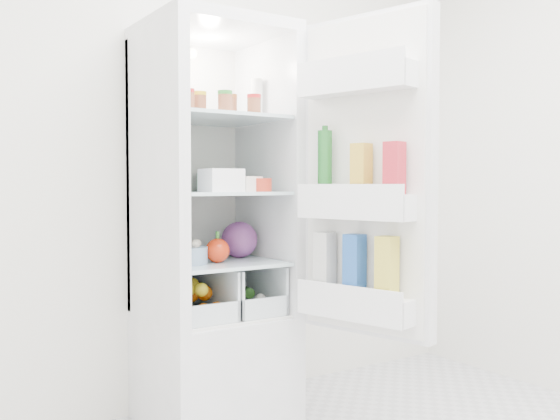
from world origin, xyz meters
TOP-DOWN VIEW (x-y plane):
  - room_walls at (0.00, 0.00)m, footprint 3.02×3.02m
  - refrigerator at (-0.20, 1.25)m, footprint 0.60×0.60m
  - shelf_low at (-0.20, 1.19)m, footprint 0.49×0.53m
  - shelf_mid at (-0.20, 1.19)m, footprint 0.49×0.53m
  - shelf_top at (-0.20, 1.19)m, footprint 0.49×0.53m
  - crisper_left at (-0.32, 1.19)m, footprint 0.23×0.46m
  - crisper_right at (-0.08, 1.19)m, footprint 0.23×0.46m
  - condiment_jars at (-0.24, 1.07)m, footprint 0.38×0.16m
  - squeeze_bottle at (0.01, 1.18)m, footprint 0.06×0.06m
  - tub_white at (-0.27, 1.00)m, footprint 0.15×0.15m
  - tub_cream at (-0.15, 1.01)m, footprint 0.14×0.14m
  - tin_red at (-0.08, 0.98)m, footprint 0.09×0.09m
  - tub_green at (-0.15, 1.34)m, footprint 0.14×0.17m
  - red_cabbage at (-0.06, 1.22)m, footprint 0.17×0.17m
  - bell_pepper at (-0.23, 1.11)m, footprint 0.11×0.11m
  - mushroom_bowl at (-0.36, 1.13)m, footprint 0.18×0.18m
  - citrus_pile at (-0.32, 1.13)m, footprint 0.20×0.24m
  - veg_pile at (-0.07, 1.18)m, footprint 0.16×0.30m
  - fridge_door at (0.18, 0.62)m, footprint 0.31×0.60m

SIDE VIEW (x-z plane):
  - veg_pile at x=-0.07m, z-range 0.51..0.61m
  - citrus_pile at x=-0.32m, z-range 0.51..0.67m
  - crisper_left at x=-0.32m, z-range 0.50..0.72m
  - crisper_right at x=-0.08m, z-range 0.50..0.72m
  - refrigerator at x=-0.20m, z-range -0.23..1.57m
  - shelf_low at x=-0.20m, z-range 0.73..0.75m
  - mushroom_bowl at x=-0.36m, z-range 0.75..0.82m
  - bell_pepper at x=-0.23m, z-range 0.75..0.85m
  - red_cabbage at x=-0.06m, z-range 0.75..0.92m
  - shelf_mid at x=-0.20m, z-range 1.04..1.06m
  - tin_red at x=-0.08m, z-range 1.06..1.11m
  - tub_cream at x=-0.15m, z-range 1.06..1.12m
  - fridge_door at x=0.18m, z-range 0.44..1.74m
  - tub_green at x=-0.15m, z-range 1.06..1.14m
  - tub_white at x=-0.27m, z-range 1.06..1.15m
  - shelf_top at x=-0.20m, z-range 1.37..1.39m
  - condiment_jars at x=-0.24m, z-range 1.39..1.47m
  - squeeze_bottle at x=0.01m, z-range 1.39..1.58m
  - room_walls at x=0.00m, z-range 0.29..2.90m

